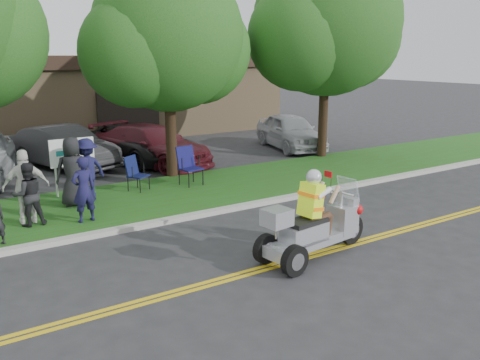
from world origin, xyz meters
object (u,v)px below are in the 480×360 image
parked_car_right (152,146)px  lawn_chair_b (135,171)px  spectator_adult_mid (28,195)px  parked_car_far_right (290,131)px  parked_car_left (64,147)px  spectator_adult_right (26,187)px  spectator_adult_left (84,189)px  parked_car_mid (138,143)px  trike_scooter (313,227)px  lawn_chair_a (188,163)px

parked_car_right → lawn_chair_b: bearing=-141.6°
spectator_adult_mid → parked_car_far_right: spectator_adult_mid is taller
parked_car_far_right → parked_car_left: bearing=-174.7°
parked_car_far_right → spectator_adult_right: bearing=-144.0°
spectator_adult_left → parked_car_mid: 7.61m
parked_car_mid → spectator_adult_left: bearing=-134.7°
spectator_adult_right → spectator_adult_mid: bearing=93.1°
spectator_adult_right → parked_car_left: spectator_adult_right is taller
lawn_chair_b → trike_scooter: bearing=-112.4°
trike_scooter → spectator_adult_right: (-4.48, 5.19, 0.35)m
trike_scooter → parked_car_far_right: (7.37, 9.98, 0.11)m
spectator_adult_mid → trike_scooter: bearing=131.5°
parked_car_mid → parked_car_far_right: (6.67, -1.04, 0.05)m
parked_car_left → parked_car_mid: (2.72, -0.38, -0.05)m
lawn_chair_b → parked_car_right: size_ratio=0.20×
spectator_adult_mid → spectator_adult_right: size_ratio=0.84×
parked_car_left → parked_car_right: parked_car_left is taller
parked_car_far_right → parked_car_mid: bearing=-174.9°
lawn_chair_a → parked_car_left: (-2.52, 4.94, -0.01)m
trike_scooter → spectator_adult_right: size_ratio=1.59×
parked_car_right → spectator_adult_left: bearing=-147.7°
lawn_chair_b → parked_car_right: bearing=26.9°
spectator_adult_mid → lawn_chair_b: bearing=-153.4°
lawn_chair_a → parked_car_far_right: parked_car_far_right is taller
trike_scooter → spectator_adult_mid: trike_scooter is taller
spectator_adult_mid → parked_car_right: size_ratio=0.30×
trike_scooter → lawn_chair_b: bearing=93.2°
spectator_adult_left → trike_scooter: bearing=118.7°
spectator_adult_left → parked_car_left: size_ratio=0.35×
spectator_adult_mid → parked_car_left: spectator_adult_mid is taller
spectator_adult_mid → parked_car_left: bearing=-111.6°
parked_car_far_right → lawn_chair_b: bearing=-145.0°
parked_car_left → parked_car_mid: bearing=-29.6°
parked_car_mid → lawn_chair_a: bearing=-105.5°
spectator_adult_right → lawn_chair_b: bearing=-149.6°
parked_car_left → trike_scooter: bearing=-101.5°
lawn_chair_b → parked_car_right: (2.04, 3.43, 0.06)m
spectator_adult_left → parked_car_right: (4.17, 5.56, -0.17)m
spectator_adult_right → parked_car_far_right: size_ratio=0.40×
parked_car_left → parked_car_far_right: parked_car_far_right is taller
parked_car_left → lawn_chair_a: bearing=-84.6°
parked_car_right → parked_car_far_right: bearing=-22.0°
lawn_chair_b → parked_car_far_right: (8.54, 3.30, 0.08)m
parked_car_right → spectator_adult_right: bearing=-158.2°
spectator_adult_mid → parked_car_left: 6.88m
trike_scooter → spectator_adult_right: bearing=124.1°
spectator_adult_left → parked_car_far_right: (10.68, 5.43, -0.14)m
trike_scooter → parked_car_right: trike_scooter is taller
lawn_chair_a → lawn_chair_b: lawn_chair_a is taller
parked_car_right → lawn_chair_a: bearing=-116.6°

